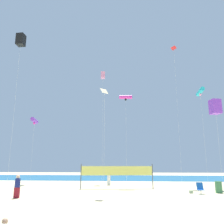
% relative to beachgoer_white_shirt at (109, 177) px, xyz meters
% --- Properties ---
extents(ground_plane, '(120.00, 120.00, 0.00)m').
position_rel_beachgoer_white_shirt_xyz_m(ground_plane, '(1.57, -13.34, -0.88)').
color(ground_plane, beige).
extents(ocean_band, '(120.00, 20.00, 0.01)m').
position_rel_beachgoer_white_shirt_xyz_m(ocean_band, '(1.57, 16.92, -0.87)').
color(ocean_band, '#1E6B99').
rests_on(ocean_band, ground).
extents(beachgoer_white_shirt, '(0.38, 0.38, 1.64)m').
position_rel_beachgoer_white_shirt_xyz_m(beachgoer_white_shirt, '(0.00, 0.00, 0.00)').
color(beachgoer_white_shirt, white).
rests_on(beachgoer_white_shirt, ground).
extents(beachgoer_navy_shirt, '(0.37, 0.37, 1.61)m').
position_rel_beachgoer_white_shirt_xyz_m(beachgoer_navy_shirt, '(-5.32, -11.59, -0.02)').
color(beachgoer_navy_shirt, maroon).
rests_on(beachgoer_navy_shirt, ground).
extents(folding_beach_chair, '(0.52, 0.65, 0.89)m').
position_rel_beachgoer_white_shirt_xyz_m(folding_beach_chair, '(8.37, -7.72, -0.41)').
color(folding_beach_chair, '#1959B2').
rests_on(folding_beach_chair, ground).
extents(trash_barrel, '(0.55, 0.55, 0.95)m').
position_rel_beachgoer_white_shirt_xyz_m(trash_barrel, '(10.07, -6.95, -0.41)').
color(trash_barrel, '#3F7F4C').
rests_on(trash_barrel, ground).
extents(volleyball_net, '(7.16, 1.40, 2.40)m').
position_rel_beachgoer_white_shirt_xyz_m(volleyball_net, '(1.30, -4.16, 0.75)').
color(volleyball_net, '#4C4C51').
rests_on(volleyball_net, ground).
extents(beach_handbag, '(0.29, 0.15, 0.23)m').
position_rel_beachgoer_white_shirt_xyz_m(beach_handbag, '(7.68, -7.44, -0.76)').
color(beach_handbag, '#99B28C').
rests_on(beach_handbag, ground).
extents(kite_violet_box, '(1.04, 1.04, 8.35)m').
position_rel_beachgoer_white_shirt_xyz_m(kite_violet_box, '(10.76, -6.03, 6.78)').
color(kite_violet_box, silver).
rests_on(kite_violet_box, ground).
extents(kite_pink_box, '(0.69, 0.69, 15.63)m').
position_rel_beachgoer_white_shirt_xyz_m(kite_pink_box, '(-1.33, 3.69, 14.23)').
color(kite_pink_box, silver).
rests_on(kite_pink_box, ground).
extents(kite_cyan_tube, '(0.53, 2.24, 10.74)m').
position_rel_beachgoer_white_shirt_xyz_m(kite_cyan_tube, '(10.71, -1.84, 9.59)').
color(kite_cyan_tube, silver).
rests_on(kite_cyan_tube, ground).
extents(kite_magenta_tube, '(1.53, 0.53, 10.22)m').
position_rel_beachgoer_white_shirt_xyz_m(kite_magenta_tube, '(2.17, -2.10, 9.09)').
color(kite_magenta_tube, silver).
rests_on(kite_magenta_tube, ground).
extents(kite_white_diamond, '(0.85, 0.85, 8.70)m').
position_rel_beachgoer_white_shirt_xyz_m(kite_white_diamond, '(0.68, -9.45, 7.52)').
color(kite_white_diamond, silver).
rests_on(kite_white_diamond, ground).
extents(kite_red_diamond, '(0.72, 0.74, 17.44)m').
position_rel_beachgoer_white_shirt_xyz_m(kite_red_diamond, '(8.42, 0.29, 16.02)').
color(kite_red_diamond, silver).
rests_on(kite_red_diamond, ground).
extents(kite_violet_tube, '(0.89, 2.32, 8.19)m').
position_rel_beachgoer_white_shirt_xyz_m(kite_violet_tube, '(-9.82, 0.47, 7.03)').
color(kite_violet_tube, silver).
rests_on(kite_violet_tube, ground).
extents(kite_black_box, '(0.76, 0.76, 15.08)m').
position_rel_beachgoer_white_shirt_xyz_m(kite_black_box, '(-8.00, -8.11, 13.58)').
color(kite_black_box, silver).
rests_on(kite_black_box, ground).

